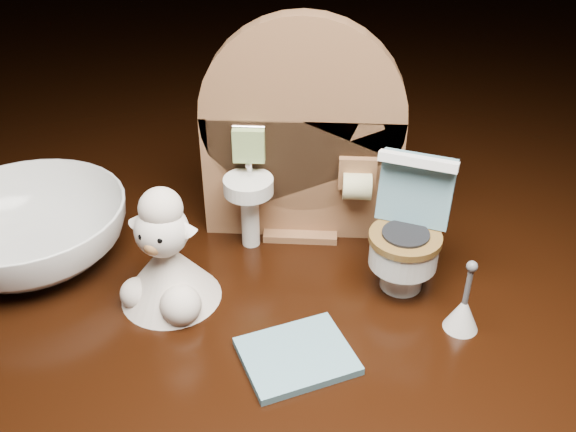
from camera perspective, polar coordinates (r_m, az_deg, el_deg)
name	(u,v)px	position (r m, az deg, el deg)	size (l,w,h in m)	color
backdrop_panel	(301,146)	(0.41, 1.14, 6.26)	(0.13, 0.05, 0.15)	brown
toy_toilet	(408,237)	(0.39, 10.64, -1.86)	(0.05, 0.06, 0.09)	white
bath_mat	(297,356)	(0.35, 0.79, -12.33)	(0.06, 0.05, 0.00)	#5C8998
toilet_brush	(463,311)	(0.38, 15.30, -8.14)	(0.02, 0.02, 0.05)	white
plush_lamb	(167,263)	(0.38, -10.75, -4.15)	(0.06, 0.06, 0.08)	beige
ceramic_bowl	(30,232)	(0.44, -21.95, -1.31)	(0.12, 0.12, 0.04)	white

